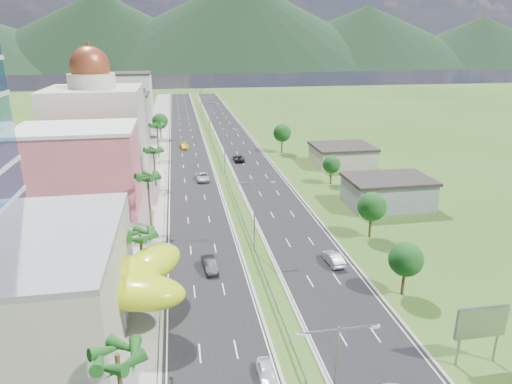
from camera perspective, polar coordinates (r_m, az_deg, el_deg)
ground at (r=59.77m, az=1.44°, el=-11.57°), size 500.00×500.00×0.00m
road_left at (r=143.84m, az=-8.61°, el=6.32°), size 11.00×260.00×0.04m
road_right at (r=144.92m, az=-2.63°, el=6.60°), size 11.00×260.00×0.04m
sidewalk_left at (r=143.96m, az=-12.41°, el=6.12°), size 7.00×260.00×0.12m
median_guardrail at (r=126.54m, az=-4.96°, el=5.06°), size 0.10×216.06×0.76m
streetlight_median_a at (r=36.13m, az=9.91°, el=-21.82°), size 6.04×0.25×11.00m
streetlight_median_b at (r=65.78m, az=-0.21°, el=-2.14°), size 6.04×0.25×11.00m
streetlight_median_c at (r=103.82m, az=-3.95°, el=5.57°), size 6.04×0.25×11.00m
streetlight_median_d at (r=147.86m, az=-5.85°, el=9.42°), size 6.04×0.25×11.00m
streetlight_median_e at (r=192.35m, az=-6.89°, el=11.49°), size 6.04×0.25×11.00m
lime_canopy at (r=53.81m, az=-19.34°, el=-10.29°), size 18.00×15.00×7.40m
pink_shophouse at (r=87.46m, az=-21.21°, el=2.37°), size 20.00×15.00×15.00m
domed_building at (r=108.73m, az=-19.27°, el=7.66°), size 20.00×20.00×28.70m
midrise_grey at (r=133.54m, az=-17.11°, el=8.27°), size 16.00×15.00×16.00m
midrise_beige at (r=155.35m, az=-16.15°, el=9.14°), size 16.00×15.00×13.00m
midrise_white at (r=177.69m, az=-15.51°, el=11.12°), size 16.00×15.00×18.00m
billboard at (r=49.68m, az=26.32°, el=-14.58°), size 5.20×0.35×6.20m
shed_near at (r=89.16m, az=16.12°, el=-0.16°), size 15.00×10.00×5.00m
shed_far at (r=116.46m, az=10.70°, el=4.42°), size 14.00×12.00×4.40m
palm_tree_a at (r=36.48m, az=-16.92°, el=-19.42°), size 3.60×3.60×9.10m
palm_tree_b at (r=57.67m, az=-14.26°, el=-5.49°), size 3.60×3.60×8.10m
palm_tree_c at (r=75.95m, az=-13.39°, el=1.60°), size 3.60×3.60×9.60m
palm_tree_d at (r=98.39m, az=-12.69°, el=4.91°), size 3.60×3.60×8.60m
palm_tree_e at (r=122.70m, az=-12.27°, el=7.96°), size 3.60×3.60×9.40m
leafy_tree_lfar at (r=147.78m, az=-11.90°, el=8.65°), size 4.90×4.90×8.05m
leafy_tree_ra at (r=58.43m, az=18.22°, el=-8.02°), size 4.20×4.20×6.90m
leafy_tree_rb at (r=73.50m, az=14.28°, el=-1.78°), size 4.55×4.55×7.47m
leafy_tree_rc at (r=99.60m, az=9.42°, el=3.40°), size 3.85×3.85×6.33m
leafy_tree_rd at (r=126.32m, az=3.28°, el=7.38°), size 4.90×4.90×8.05m
mountain_ridge at (r=506.46m, az=-1.97°, el=15.15°), size 860.00×140.00×90.00m
car_white_near_left at (r=45.35m, az=1.34°, el=-21.66°), size 1.66×4.00×1.36m
car_dark_left at (r=63.20m, az=-5.82°, el=-9.02°), size 2.20×5.02×1.60m
car_silver_mid_left at (r=102.42m, az=-6.70°, el=1.90°), size 2.87×5.99×1.65m
car_yellow_far_left at (r=133.47m, az=-8.94°, el=5.71°), size 2.79×5.63×1.57m
car_silver_right at (r=65.49m, az=9.58°, el=-8.14°), size 2.10×5.09×1.64m
car_dark_far_right at (r=118.27m, az=-2.19°, el=4.25°), size 2.61×5.51×1.52m
motorcycle at (r=45.72m, az=-10.50°, el=-21.87°), size 0.69×1.72×1.07m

